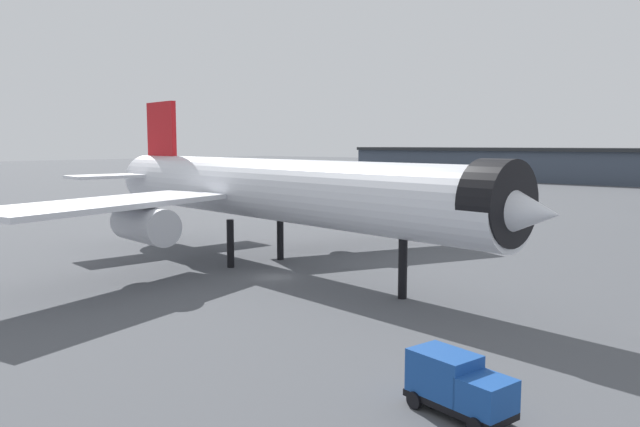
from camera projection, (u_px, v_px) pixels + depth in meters
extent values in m
plane|color=#4C4F54|center=(275.00, 277.00, 63.26)|extent=(900.00, 900.00, 0.00)
cylinder|color=silver|center=(271.00, 189.00, 67.39)|extent=(58.81, 14.93, 6.60)
cone|color=silver|center=(513.00, 211.00, 45.78)|extent=(8.11, 7.44, 6.47)
cone|color=silver|center=(147.00, 178.00, 89.01)|extent=(9.39, 7.44, 6.27)
cylinder|color=black|center=(498.00, 203.00, 46.70)|extent=(3.90, 7.02, 6.67)
cube|color=silver|center=(350.00, 188.00, 81.76)|extent=(20.03, 27.73, 0.53)
cylinder|color=#B7BAC1|center=(340.00, 206.00, 78.87)|extent=(8.62, 4.77, 3.63)
cube|color=silver|center=(107.00, 204.00, 59.91)|extent=(13.67, 27.51, 0.53)
cylinder|color=#B7BAC1|center=(145.00, 225.00, 61.21)|extent=(8.62, 4.77, 3.63)
cube|color=red|center=(162.00, 141.00, 84.96)|extent=(7.04, 1.66, 10.56)
cube|color=silver|center=(202.00, 173.00, 90.93)|extent=(6.72, 11.17, 0.40)
cube|color=silver|center=(110.00, 176.00, 81.76)|extent=(6.72, 11.17, 0.40)
cylinder|color=black|center=(403.00, 269.00, 54.22)|extent=(0.79, 0.79, 5.28)
cylinder|color=black|center=(280.00, 237.00, 72.52)|extent=(0.79, 0.79, 5.28)
cylinder|color=black|center=(230.00, 244.00, 67.92)|extent=(0.79, 0.79, 5.28)
cube|color=black|center=(459.00, 403.00, 30.96)|extent=(5.86, 3.41, 0.35)
cube|color=#194799|center=(487.00, 395.00, 29.56)|extent=(2.64, 2.71, 1.60)
cube|color=#1E2D38|center=(505.00, 395.00, 28.75)|extent=(0.49, 1.91, 0.80)
cube|color=#194799|center=(444.00, 373.00, 31.60)|extent=(3.71, 2.94, 2.20)
cylinder|color=black|center=(505.00, 414.00, 30.18)|extent=(0.94, 0.46, 0.90)
cylinder|color=black|center=(475.00, 427.00, 28.77)|extent=(0.94, 0.46, 0.90)
cylinder|color=black|center=(444.00, 389.00, 33.20)|extent=(0.94, 0.46, 0.90)
cylinder|color=black|center=(414.00, 400.00, 31.79)|extent=(0.94, 0.46, 0.90)
cube|color=black|center=(373.00, 221.00, 106.27)|extent=(2.69, 2.03, 0.20)
cube|color=beige|center=(373.00, 217.00, 106.18)|extent=(2.69, 2.03, 1.40)
sphere|color=black|center=(366.00, 222.00, 106.61)|extent=(0.44, 0.44, 0.44)
sphere|color=black|center=(372.00, 221.00, 107.49)|extent=(0.44, 0.44, 0.44)
sphere|color=black|center=(373.00, 223.00, 105.07)|extent=(0.44, 0.44, 0.44)
sphere|color=black|center=(380.00, 222.00, 105.96)|extent=(0.44, 0.44, 0.44)
cone|color=#F2600C|center=(325.00, 223.00, 103.91)|extent=(0.53, 0.53, 0.66)
cone|color=#F2600C|center=(454.00, 230.00, 95.53)|extent=(0.48, 0.48, 0.60)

